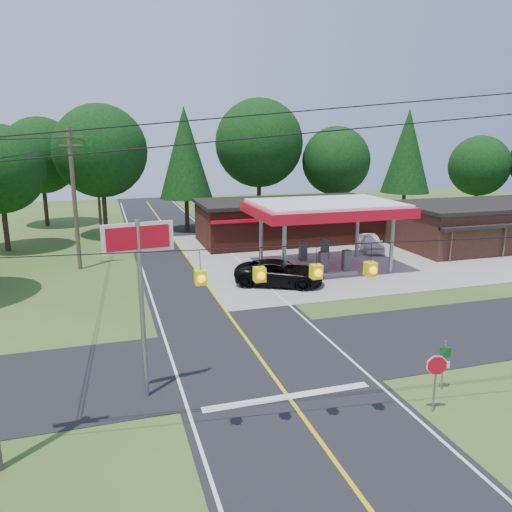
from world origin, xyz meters
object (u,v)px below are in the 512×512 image
object	(u,v)px
gas_canopy	(325,210)
sedan_car	(371,243)
big_stop_sign	(140,269)
octagonal_stop_sign	(436,370)
suv_car	(279,273)

from	to	relation	value
gas_canopy	sedan_car	world-z (taller)	gas_canopy
big_stop_sign	octagonal_stop_sign	size ratio (longest dim) A/B	3.10
gas_canopy	big_stop_sign	world-z (taller)	big_stop_sign
gas_canopy	big_stop_sign	bearing A→B (deg)	-133.01
suv_car	sedan_car	world-z (taller)	suv_car
gas_canopy	suv_car	bearing A→B (deg)	-146.31
gas_canopy	big_stop_sign	xyz separation A→B (m)	(-14.00, -15.01, 0.65)
sedan_car	octagonal_stop_sign	xyz separation A→B (m)	(-10.62, -23.01, 0.85)
sedan_car	octagonal_stop_sign	bearing A→B (deg)	-96.83
suv_car	octagonal_stop_sign	xyz separation A→B (m)	(0.00, -16.01, 0.79)
suv_car	big_stop_sign	world-z (taller)	big_stop_sign
suv_car	big_stop_sign	bearing A→B (deg)	168.40
suv_car	octagonal_stop_sign	bearing A→B (deg)	-153.26
gas_canopy	sedan_car	bearing A→B (deg)	33.16
big_stop_sign	octagonal_stop_sign	xyz separation A→B (m)	(9.50, -4.00, -3.34)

